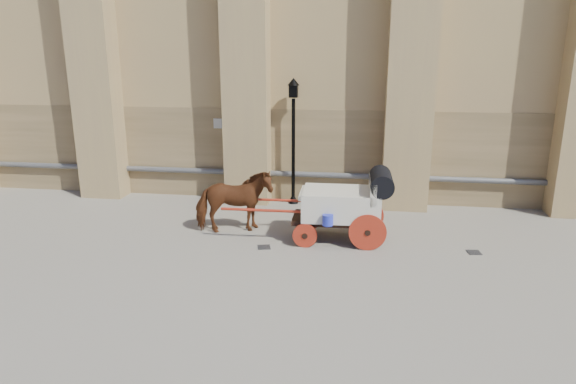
# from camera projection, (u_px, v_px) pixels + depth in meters

# --- Properties ---
(ground) EXTENTS (90.00, 90.00, 0.00)m
(ground) POSITION_uv_depth(u_px,v_px,m) (257.00, 242.00, 13.42)
(ground) COLOR #6D675B
(ground) RESTS_ON ground
(horse) EXTENTS (2.24, 1.53, 1.73)m
(horse) POSITION_uv_depth(u_px,v_px,m) (234.00, 202.00, 13.91)
(horse) COLOR brown
(horse) RESTS_ON ground
(carriage) EXTENTS (4.39, 1.58, 1.91)m
(carriage) POSITION_uv_depth(u_px,v_px,m) (347.00, 203.00, 13.27)
(carriage) COLOR black
(carriage) RESTS_ON ground
(street_lamp) EXTENTS (0.38, 0.38, 4.00)m
(street_lamp) POSITION_uv_depth(u_px,v_px,m) (293.00, 138.00, 16.20)
(street_lamp) COLOR black
(street_lamp) RESTS_ON ground
(drain_grate_near) EXTENTS (0.39, 0.39, 0.01)m
(drain_grate_near) POSITION_uv_depth(u_px,v_px,m) (264.00, 247.00, 13.04)
(drain_grate_near) COLOR black
(drain_grate_near) RESTS_ON ground
(drain_grate_far) EXTENTS (0.36, 0.36, 0.01)m
(drain_grate_far) POSITION_uv_depth(u_px,v_px,m) (474.00, 252.00, 12.71)
(drain_grate_far) COLOR black
(drain_grate_far) RESTS_ON ground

